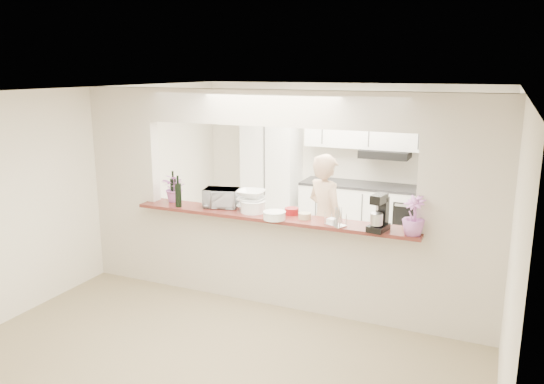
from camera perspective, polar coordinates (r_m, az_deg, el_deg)
The scene contains 19 objects.
floor at distance 6.47m, azimuth 0.10°, elevation -11.74°, with size 6.00×6.00×0.00m, color tan.
tile_overlay at distance 7.81m, azimuth 4.69°, elevation -7.28°, with size 5.00×2.90×0.01m, color beige.
partition at distance 6.00m, azimuth 0.10°, elevation 1.21°, with size 5.00×0.15×2.50m.
bar_counter at distance 6.25m, azimuth 0.08°, elevation -6.96°, with size 3.40×0.38×1.09m.
kitchen_cabinets at distance 8.67m, azimuth 6.19°, elevation 1.42°, with size 3.15×0.62×2.25m.
refrigerator at distance 8.25m, azimuth 20.97°, elevation -0.87°, with size 0.75×0.70×1.70m, color #ABACB0.
flower_left at distance 6.73m, azimuth -10.36°, elevation 0.44°, with size 0.32×0.28×0.36m, color pink.
wine_bottle_a at distance 6.78m, azimuth -10.57°, elevation 0.29°, with size 0.08×0.08×0.39m.
wine_bottle_b at distance 6.48m, azimuth -10.05°, elevation -0.28°, with size 0.08×0.08×0.39m.
toaster_oven at distance 6.41m, azimuth -5.46°, elevation -0.63°, with size 0.41×0.28×0.23m, color #BABBC0.
serving_bowls at distance 6.23m, azimuth -2.24°, elevation -0.93°, with size 0.32×0.32×0.24m, color white.
plate_stack_a at distance 6.17m, azimuth -2.06°, elevation -1.56°, with size 0.30×0.30×0.14m.
plate_stack_b at distance 5.88m, azimuth 0.26°, elevation -2.53°, with size 0.25×0.25×0.09m.
red_bowl at distance 6.08m, azimuth 2.13°, elevation -2.07°, with size 0.16×0.16×0.08m, color maroon.
tan_bowl at distance 5.91m, azimuth 3.54°, elevation -2.57°, with size 0.14×0.14×0.07m, color tan.
utensil_caddy at distance 5.67m, azimuth 6.85°, elevation -2.77°, with size 0.25×0.21×0.21m.
stand_mixer at distance 5.55m, azimuth 11.47°, elevation -2.36°, with size 0.21×0.29×0.39m.
flower_right at distance 5.47m, azimuth 15.00°, elevation -2.47°, with size 0.23×0.23×0.40m, color #B063B9.
person at distance 6.75m, azimuth 5.75°, elevation -3.07°, with size 0.62×0.40×1.69m, color #D6AE8B.
Camera 1 is at (2.35, -5.38, 2.72)m, focal length 35.00 mm.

